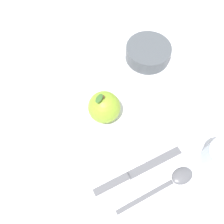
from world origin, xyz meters
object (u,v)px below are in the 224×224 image
at_px(linen_napkin, 81,60).
at_px(spoon, 174,181).
at_px(knife, 131,175).
at_px(dinner_plate, 112,114).
at_px(side_bowl, 148,52).
at_px(apple, 104,107).
at_px(cup, 222,157).

bearing_deg(linen_napkin, spoon, 98.89).
bearing_deg(knife, spoon, 147.31).
xyz_separation_m(dinner_plate, side_bowl, (-0.16, -0.12, 0.02)).
bearing_deg(dinner_plate, spoon, 105.32).
xyz_separation_m(knife, spoon, (-0.08, 0.05, 0.00)).
bearing_deg(dinner_plate, apple, -10.75).
relative_size(dinner_plate, apple, 2.59).
relative_size(dinner_plate, linen_napkin, 1.22).
height_order(dinner_plate, knife, dinner_plate).
relative_size(apple, linen_napkin, 0.47).
relative_size(dinner_plate, cup, 3.20).
height_order(side_bowl, knife, side_bowl).
distance_m(dinner_plate, spoon, 0.20).
bearing_deg(cup, linen_napkin, -66.72).
distance_m(dinner_plate, apple, 0.05).
bearing_deg(dinner_plate, side_bowl, -142.87).
bearing_deg(linen_napkin, cup, 113.28).
bearing_deg(side_bowl, cup, 89.25).
bearing_deg(spoon, dinner_plate, -74.68).
height_order(knife, spoon, spoon).
height_order(dinner_plate, linen_napkin, dinner_plate).
bearing_deg(linen_napkin, dinner_plate, 92.07).
bearing_deg(apple, dinner_plate, 169.25).
distance_m(cup, linen_napkin, 0.42).
bearing_deg(linen_napkin, side_bowl, 158.81).
height_order(apple, cup, apple).
bearing_deg(cup, spoon, -1.13).
height_order(cup, knife, cup).
height_order(dinner_plate, apple, apple).
xyz_separation_m(dinner_plate, spoon, (-0.05, 0.20, -0.00)).
distance_m(dinner_plate, side_bowl, 0.21).
height_order(side_bowl, linen_napkin, side_bowl).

